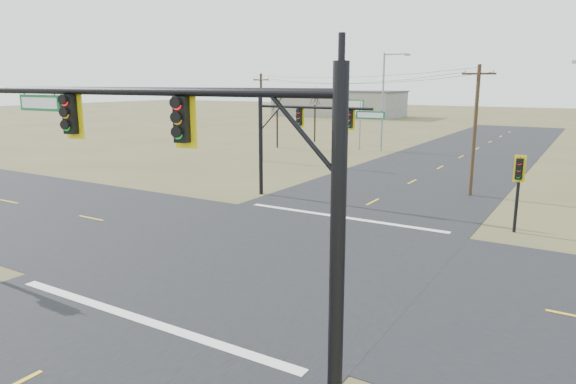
# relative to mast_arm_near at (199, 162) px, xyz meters

# --- Properties ---
(ground) EXTENTS (320.00, 320.00, 0.00)m
(ground) POSITION_rel_mast_arm_near_xyz_m (-4.14, 9.21, -5.68)
(ground) COLOR brown
(ground) RESTS_ON ground
(road_ew) EXTENTS (160.00, 14.00, 0.02)m
(road_ew) POSITION_rel_mast_arm_near_xyz_m (-4.14, 9.21, -5.67)
(road_ew) COLOR black
(road_ew) RESTS_ON ground
(road_ns) EXTENTS (14.00, 160.00, 0.02)m
(road_ns) POSITION_rel_mast_arm_near_xyz_m (-4.14, 9.21, -5.67)
(road_ns) COLOR black
(road_ns) RESTS_ON ground
(stop_bar_near) EXTENTS (12.00, 0.40, 0.01)m
(stop_bar_near) POSITION_rel_mast_arm_near_xyz_m (-4.14, 1.71, -5.65)
(stop_bar_near) COLOR silver
(stop_bar_near) RESTS_ON road_ns
(stop_bar_far) EXTENTS (12.00, 0.40, 0.01)m
(stop_bar_far) POSITION_rel_mast_arm_near_xyz_m (-4.14, 16.71, -5.65)
(stop_bar_far) COLOR silver
(stop_bar_far) RESTS_ON road_ns
(mast_arm_near) EXTENTS (11.37, 0.52, 7.85)m
(mast_arm_near) POSITION_rel_mast_arm_near_xyz_m (0.00, 0.00, 0.00)
(mast_arm_near) COLOR black
(mast_arm_near) RESTS_ON ground
(mast_arm_far) EXTENTS (8.83, 0.41, 6.56)m
(mast_arm_far) POSITION_rel_mast_arm_near_xyz_m (-8.52, 19.58, -0.92)
(mast_arm_far) COLOR black
(mast_arm_far) RESTS_ON ground
(pedestal_signal_ne) EXTENTS (0.57, 0.49, 3.99)m
(pedestal_signal_ne) POSITION_rel_mast_arm_near_xyz_m (4.58, 18.50, -2.73)
(pedestal_signal_ne) COLOR black
(pedestal_signal_ne) RESTS_ON ground
(utility_pole_near) EXTENTS (2.10, 0.53, 8.64)m
(utility_pole_near) POSITION_rel_mast_arm_near_xyz_m (0.72, 26.53, -1.16)
(utility_pole_near) COLOR #432D1C
(utility_pole_near) RESTS_ON ground
(utility_pole_far) EXTENTS (2.01, 0.60, 8.35)m
(utility_pole_far) POSITION_rel_mast_arm_near_xyz_m (-20.27, 32.43, -1.30)
(utility_pole_far) COLOR #432D1C
(utility_pole_far) RESTS_ON ground
(highway_sign) EXTENTS (3.01, 0.15, 5.63)m
(highway_sign) POSITION_rel_mast_arm_near_xyz_m (-16.65, 45.33, -1.66)
(highway_sign) COLOR gray
(highway_sign) RESTS_ON ground
(streetlight_c) EXTENTS (2.97, 0.29, 10.70)m
(streetlight_c) POSITION_rel_mast_arm_near_xyz_m (-12.87, 45.79, 0.33)
(streetlight_c) COLOR gray
(streetlight_c) RESTS_ON ground
(bare_tree_a) EXTENTS (3.47, 3.47, 6.83)m
(bare_tree_a) POSITION_rel_mast_arm_near_xyz_m (-24.58, 42.06, -0.28)
(bare_tree_a) COLOR black
(bare_tree_a) RESTS_ON ground
(bare_tree_b) EXTENTS (3.37, 3.37, 7.28)m
(bare_tree_b) POSITION_rel_mast_arm_near_xyz_m (-23.77, 49.85, 0.14)
(bare_tree_b) COLOR black
(bare_tree_b) RESTS_ON ground
(warehouse_left) EXTENTS (28.00, 14.00, 5.50)m
(warehouse_left) POSITION_rel_mast_arm_near_xyz_m (-44.14, 99.21, -2.93)
(warehouse_left) COLOR gray
(warehouse_left) RESTS_ON ground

